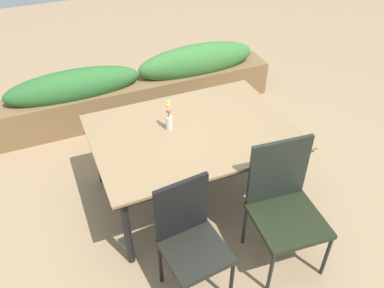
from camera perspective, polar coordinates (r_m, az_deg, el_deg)
ground_plane at (r=3.75m, az=-0.87°, el=-7.05°), size 12.00×12.00×0.00m
dining_table at (r=3.31m, az=0.00°, el=1.11°), size 1.63×1.17×0.72m
chair_near_right at (r=3.00m, az=13.03°, el=-8.03°), size 0.53×0.53×1.00m
chair_near_left at (r=2.73m, az=-0.30°, el=-13.11°), size 0.45×0.45×0.93m
flower_vase at (r=3.24m, az=-3.34°, el=3.80°), size 0.05×0.06×0.27m
planter_box at (r=4.68m, az=-7.35°, el=8.14°), size 3.21×0.39×0.74m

